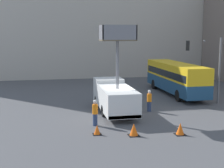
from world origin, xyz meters
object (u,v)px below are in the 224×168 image
(traffic_light_pole, at_px, (208,59))
(traffic_cone_mid_road, at_px, (134,130))
(road_worker_directing, at_px, (149,101))
(utility_truck, at_px, (114,94))
(traffic_cone_near_truck, at_px, (97,130))
(traffic_cone_far_side, at_px, (180,129))
(city_bus, at_px, (175,76))
(road_worker_near_truck, at_px, (95,113))

(traffic_light_pole, relative_size, traffic_cone_mid_road, 7.65)
(road_worker_directing, bearing_deg, utility_truck, 121.27)
(road_worker_directing, xyz_separation_m, traffic_cone_near_truck, (-5.07, -5.15, -0.59))
(traffic_cone_mid_road, xyz_separation_m, traffic_cone_far_side, (2.89, -0.38, -0.01))
(traffic_cone_near_truck, bearing_deg, utility_truck, 67.67)
(city_bus, height_order, traffic_cone_mid_road, city_bus)
(utility_truck, distance_m, city_bus, 10.16)
(road_worker_directing, bearing_deg, city_bus, -1.37)
(utility_truck, distance_m, traffic_cone_mid_road, 6.13)
(traffic_cone_near_truck, xyz_separation_m, traffic_cone_far_side, (5.09, -1.04, 0.07))
(traffic_cone_near_truck, bearing_deg, traffic_cone_far_side, -11.54)
(city_bus, xyz_separation_m, road_worker_directing, (-5.00, -6.64, -1.04))
(utility_truck, distance_m, traffic_cone_far_side, 7.12)
(traffic_cone_mid_road, bearing_deg, road_worker_directing, 63.69)
(traffic_cone_far_side, bearing_deg, road_worker_near_truck, 148.71)
(city_bus, relative_size, traffic_light_pole, 1.88)
(city_bus, bearing_deg, traffic_cone_mid_road, 143.14)
(city_bus, relative_size, traffic_cone_mid_road, 14.40)
(city_bus, bearing_deg, utility_truck, 124.66)
(road_worker_near_truck, xyz_separation_m, traffic_cone_far_side, (4.93, -2.99, -0.55))
(traffic_cone_near_truck, xyz_separation_m, traffic_cone_mid_road, (2.20, -0.66, 0.08))
(road_worker_near_truck, relative_size, road_worker_directing, 1.03)
(road_worker_near_truck, bearing_deg, traffic_light_pole, 43.41)
(road_worker_near_truck, distance_m, traffic_cone_far_side, 5.79)
(city_bus, relative_size, road_worker_directing, 6.36)
(road_worker_near_truck, height_order, traffic_cone_mid_road, road_worker_near_truck)
(traffic_cone_mid_road, bearing_deg, traffic_cone_far_side, -7.48)
(utility_truck, relative_size, traffic_light_pole, 1.23)
(traffic_light_pole, height_order, traffic_cone_mid_road, traffic_light_pole)
(traffic_light_pole, xyz_separation_m, traffic_cone_mid_road, (-9.07, -8.00, -3.63))
(road_worker_directing, bearing_deg, traffic_cone_mid_road, -170.70)
(utility_truck, bearing_deg, traffic_cone_mid_road, -90.06)
(traffic_light_pole, height_order, road_worker_directing, traffic_light_pole)
(traffic_light_pole, bearing_deg, traffic_cone_far_side, -126.41)
(utility_truck, distance_m, traffic_light_pole, 9.61)
(utility_truck, relative_size, traffic_cone_mid_road, 9.38)
(road_worker_near_truck, distance_m, traffic_cone_mid_road, 3.36)
(road_worker_near_truck, distance_m, traffic_cone_near_truck, 2.06)
(city_bus, bearing_deg, traffic_light_pole, -169.50)
(utility_truck, xyz_separation_m, city_bus, (7.86, 6.42, 0.44))
(traffic_cone_near_truck, relative_size, traffic_cone_far_side, 0.82)
(traffic_light_pole, distance_m, traffic_cone_far_side, 11.03)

